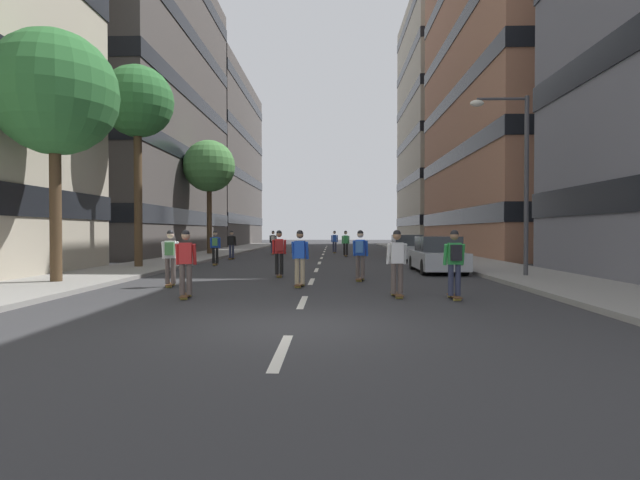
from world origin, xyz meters
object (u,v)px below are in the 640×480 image
parked_car_mid (407,249)px  street_tree_far (209,167)px  street_tree_near (54,94)px  skater_4 (335,241)px  streetlamp_right (516,165)px  skater_8 (215,245)px  parked_car_near (437,256)px  skater_9 (397,260)px  skater_7 (300,255)px  skater_11 (232,243)px  skater_3 (279,250)px  skater_1 (186,260)px  skater_6 (360,252)px  skater_10 (273,241)px  skater_5 (170,254)px  street_tree_mid (138,104)px  skater_0 (346,242)px  skater_2 (455,260)px

parked_car_mid → street_tree_far: street_tree_far is taller
street_tree_near → skater_4: (8.98, 23.78, -5.13)m
streetlamp_right → skater_8: streetlamp_right is taller
parked_car_near → skater_9: (-2.72, -7.98, 0.29)m
skater_7 → skater_11: (-5.21, 14.89, 0.00)m
skater_3 → skater_7: 3.48m
skater_1 → skater_4: (3.94, 26.65, 0.00)m
parked_car_near → skater_6: bearing=-132.6°
skater_10 → skater_8: bearing=-97.4°
skater_4 → skater_5: same height
street_tree_mid → street_tree_far: (0.00, 12.97, -1.17)m
skater_9 → skater_10: same height
skater_8 → skater_9: size_ratio=1.00×
street_tree_near → streetlamp_right: size_ratio=1.23×
street_tree_far → skater_0: size_ratio=4.56×
skater_1 → skater_3: size_ratio=1.00×
skater_0 → skater_10: (-5.37, 2.67, 0.03)m
streetlamp_right → skater_1: bearing=-152.4°
skater_6 → skater_7: size_ratio=1.00×
street_tree_mid → streetlamp_right: size_ratio=1.40×
parked_car_mid → skater_3: skater_3 is taller
skater_3 → skater_9: (3.73, -5.65, -0.03)m
street_tree_mid → parked_car_mid: bearing=29.3°
skater_2 → skater_10: same height
skater_7 → skater_11: bearing=109.3°
street_tree_near → skater_1: 7.74m
street_tree_mid → skater_7: size_ratio=5.12×
skater_2 → street_tree_near: bearing=166.4°
street_tree_near → skater_8: street_tree_near is taller
parked_car_near → streetlamp_right: size_ratio=0.68×
skater_0 → skater_8: (-6.90, -9.15, 0.03)m
street_tree_mid → streetlamp_right: (15.52, -4.12, -3.39)m
skater_10 → skater_11: 6.93m
skater_2 → skater_3: bearing=130.5°
skater_7 → skater_5: bearing=-179.1°
street_tree_mid → street_tree_far: bearing=90.0°
street_tree_near → street_tree_far: size_ratio=0.98×
skater_0 → skater_3: (-2.92, -15.60, 0.03)m
street_tree_near → skater_8: 11.22m
street_tree_mid → skater_1: bearing=-62.3°
skater_8 → skater_3: bearing=-58.3°
skater_3 → skater_5: (-3.05, -3.39, 0.00)m
skater_6 → skater_0: bearing=90.3°
parked_car_near → skater_3: 6.87m
parked_car_near → skater_3: size_ratio=2.47×
skater_6 → streetlamp_right: bearing=8.9°
streetlamp_right → skater_3: streetlamp_right is taller
parked_car_mid → skater_7: bearing=-110.8°
skater_0 → skater_7: 19.02m
skater_5 → street_tree_near: bearing=176.3°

